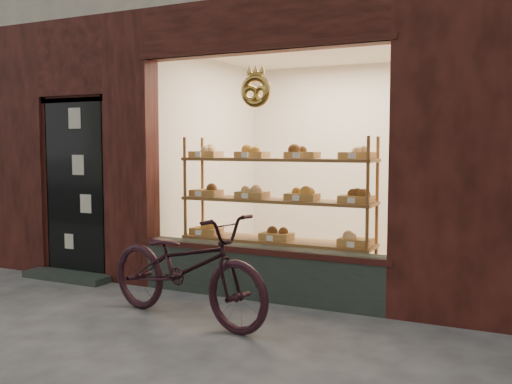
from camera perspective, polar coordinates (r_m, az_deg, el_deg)
The scene contains 3 objects.
ground at distance 4.64m, azimuth -16.72°, elevation -15.75°, with size 90.00×90.00×0.00m, color #404040.
display_shelf at distance 6.31m, azimuth 2.07°, elevation -2.03°, with size 2.20×0.45×1.70m.
bicycle at distance 5.29m, azimuth -7.04°, elevation -7.43°, with size 0.66×1.90×1.00m, color black.
Camera 1 is at (2.97, -3.19, 1.60)m, focal length 40.00 mm.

